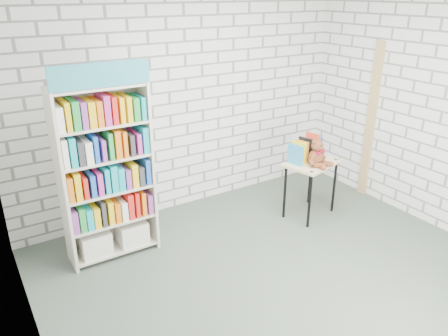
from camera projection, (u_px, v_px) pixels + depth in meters
ground at (283, 277)px, 4.42m from camera, size 4.50×4.50×0.00m
room_shell at (294, 105)px, 3.74m from camera, size 4.52×4.02×2.81m
bookshelf at (106, 173)px, 4.48m from camera, size 0.93×0.36×2.10m
display_table at (311, 169)px, 5.42m from camera, size 0.77×0.62×0.73m
table_books at (305, 149)px, 5.40m from camera, size 0.51×0.32×0.28m
teddy_bear at (318, 155)px, 5.23m from camera, size 0.30×0.29×0.33m
door_trim at (371, 122)px, 5.86m from camera, size 0.05×0.12×2.10m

